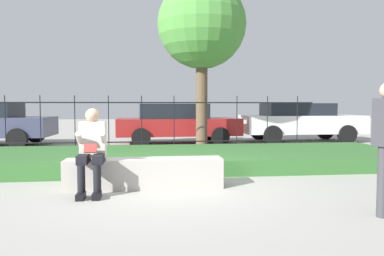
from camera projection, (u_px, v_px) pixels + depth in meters
The scene contains 8 objects.
ground_plane at pixel (166, 187), 6.01m from camera, with size 60.00×60.00×0.00m, color #9E9B93.
stone_bench at pixel (144, 175), 5.95m from camera, with size 2.48×0.45×0.47m.
person_seated_reader at pixel (92, 147), 5.57m from camera, with size 0.42×0.73×1.27m.
grass_berm at pixel (161, 159), 8.20m from camera, with size 10.84×3.04×0.30m.
iron_fence at pixel (158, 123), 10.24m from camera, with size 8.84×0.03×1.58m.
car_parked_center at pixel (176, 123), 12.82m from camera, with size 4.21×2.10×1.37m.
car_parked_right at pixel (300, 121), 13.52m from camera, with size 4.29×1.90×1.39m.
tree_behind_fence at pixel (202, 26), 11.06m from camera, with size 2.62×2.62×5.02m.
Camera 1 is at (-0.28, -5.94, 1.32)m, focal length 35.00 mm.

